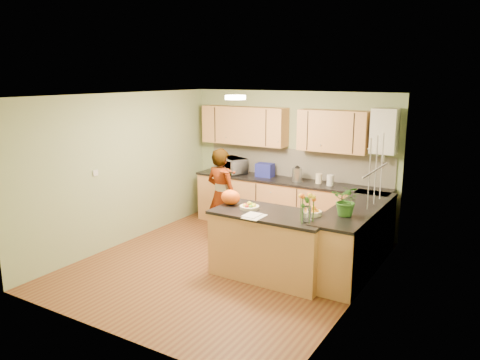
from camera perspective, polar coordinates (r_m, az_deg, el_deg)
The scene contains 28 objects.
floor at distance 7.11m, azimuth -1.81°, elevation -10.30°, with size 4.50×4.50×0.00m, color brown.
ceiling at distance 6.55m, azimuth -1.97°, elevation 10.28°, with size 4.00×4.50×0.02m, color silver.
wall_back at distance 8.66m, azimuth 6.24°, elevation 2.45°, with size 4.00×0.02×2.50m, color #97AA79.
wall_front at distance 5.05m, azimuth -15.95°, elevation -5.37°, with size 4.00×0.02×2.50m, color #97AA79.
wall_left at distance 7.96m, azimuth -14.06°, elevation 1.26°, with size 0.02×4.50×2.50m, color #97AA79.
wall_right at distance 5.91m, azimuth 14.65°, elevation -2.68°, with size 0.02×4.50×2.50m, color #97AA79.
back_counter at distance 8.52m, azimuth 5.87°, elevation -3.08°, with size 3.64×0.62×0.94m.
right_counter at distance 7.00m, azimuth 13.94°, elevation -6.92°, with size 0.62×2.24×0.94m.
splashback at distance 8.61m, azimuth 6.79°, elevation 2.05°, with size 3.60×0.02×0.52m, color silver.
upper_cabinets at distance 8.49m, azimuth 4.77°, elevation 6.38°, with size 3.20×0.34×0.70m.
boiler at distance 7.85m, azimuth 17.22°, elevation 5.70°, with size 0.40×0.30×0.86m.
window_right at distance 6.41m, azimuth 16.28°, elevation 1.16°, with size 0.01×1.30×1.05m.
light_switch at distance 7.54m, azimuth -17.21°, elevation 0.83°, with size 0.02×0.09×0.09m, color silver.
ceiling_lamp at distance 6.81m, azimuth -0.57°, elevation 10.04°, with size 0.30×0.30×0.07m.
peninsula_island at distance 6.59m, azimuth 3.80°, elevation -7.83°, with size 1.63×0.83×0.93m.
fruit_dish at distance 6.59m, azimuth 1.15°, elevation -3.18°, with size 0.28×0.28×0.10m.
orange_bowl at distance 6.34m, azimuth 8.92°, elevation -3.83°, with size 0.22×0.22×0.13m.
flower_vase at distance 5.96m, azimuth 8.24°, elevation -2.32°, with size 0.25×0.25×0.47m.
orange_bag at distance 6.78m, azimuth -1.15°, elevation -2.11°, with size 0.29×0.24×0.22m, color #EB5913.
papers at distance 6.23m, azimuth 1.77°, elevation -4.45°, with size 0.24×0.32×0.01m, color white.
violinist at distance 7.86m, azimuth -2.28°, elevation -1.88°, with size 0.58×0.38×1.60m, color #DB9F86.
violin at distance 7.46m, azimuth -1.95°, elevation 1.13°, with size 0.56×0.22×0.11m, color #4F0C04, non-canonical shape.
microwave at distance 8.94m, azimuth -0.95°, elevation 1.80°, with size 0.54×0.36×0.30m, color silver.
blue_box at distance 8.63m, azimuth 3.07°, elevation 1.22°, with size 0.31×0.23×0.25m, color navy.
kettle at distance 8.28m, azimuth 6.98°, elevation 0.73°, with size 0.18×0.18×0.33m.
jar_cream at distance 8.20m, azimuth 9.59°, elevation 0.18°, with size 0.11×0.11×0.17m, color beige.
jar_white at distance 8.07m, azimuth 10.94°, elevation -0.02°, with size 0.12×0.12×0.18m, color silver.
potted_plant at distance 6.34m, azimuth 12.92°, elevation -2.44°, with size 0.39×0.33×0.43m, color #316822.
Camera 1 is at (3.56, -5.49, 2.77)m, focal length 35.00 mm.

